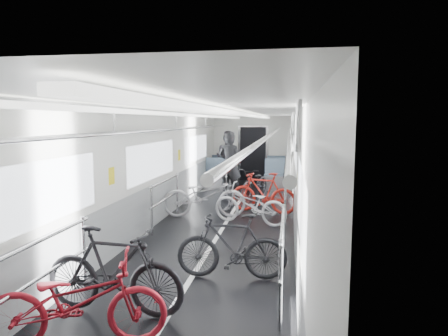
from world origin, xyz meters
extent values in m
cube|color=black|center=(0.00, 0.00, 0.00)|extent=(3.00, 14.00, 0.01)
cube|color=white|center=(0.00, 0.00, 2.40)|extent=(3.00, 14.00, 0.02)
cube|color=silver|center=(-1.50, 0.00, 1.20)|extent=(0.02, 14.00, 2.40)
cube|color=silver|center=(1.50, 0.00, 1.20)|extent=(0.02, 14.00, 2.40)
cube|color=silver|center=(0.00, 7.00, 1.20)|extent=(3.00, 0.02, 2.40)
cube|color=white|center=(0.00, 0.00, 0.01)|extent=(0.08, 13.80, 0.01)
cube|color=gray|center=(-1.47, 0.00, 0.45)|extent=(0.01, 13.90, 0.90)
cube|color=gray|center=(1.47, 0.00, 0.45)|extent=(0.01, 13.90, 0.90)
cube|color=white|center=(-1.47, 0.00, 1.40)|extent=(0.01, 10.80, 0.75)
cube|color=white|center=(1.47, 0.00, 1.40)|extent=(0.01, 10.80, 0.75)
cube|color=white|center=(-0.55, 0.00, 2.34)|extent=(0.14, 13.40, 0.05)
cube|color=white|center=(0.55, 0.00, 2.34)|extent=(0.14, 13.40, 0.05)
cube|color=black|center=(0.00, 6.94, 1.00)|extent=(0.95, 0.10, 2.00)
imported|color=maroon|center=(-0.69, -4.51, 0.46)|extent=(1.85, 1.08, 0.92)
imported|color=black|center=(-0.63, -3.82, 0.51)|extent=(1.74, 0.59, 1.03)
imported|color=#9C9B9F|center=(-0.58, 0.93, 0.50)|extent=(1.99, 0.95, 1.01)
imported|color=black|center=(0.57, -2.57, 0.47)|extent=(1.59, 0.54, 0.94)
imported|color=silver|center=(0.52, 0.47, 0.44)|extent=(1.78, 1.06, 0.88)
imported|color=#A71C14|center=(0.74, 1.60, 0.50)|extent=(1.72, 0.89, 1.00)
imported|color=black|center=(0.39, 3.43, 0.44)|extent=(1.11, 1.78, 0.89)
imported|color=black|center=(-0.37, 3.53, 0.95)|extent=(0.78, 0.60, 1.91)
imported|color=#2B282F|center=(-0.78, 5.76, 0.94)|extent=(1.10, 0.98, 1.89)
camera|label=1|loc=(1.35, -7.98, 2.23)|focal=32.00mm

